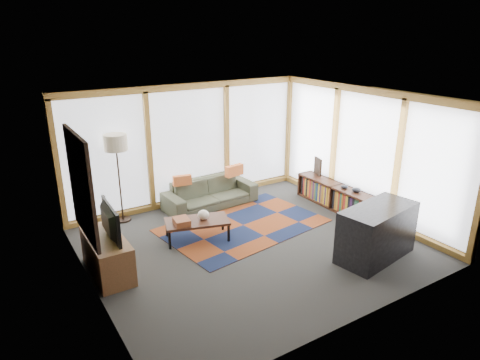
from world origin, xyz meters
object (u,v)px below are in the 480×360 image
floor_lamp (119,179)px  coffee_table (197,230)px  bookshelf (336,197)px  television (105,222)px  sofa (210,193)px  bar_counter (377,232)px  tv_console (107,255)px

floor_lamp → coffee_table: 1.91m
bookshelf → television: television is taller
sofa → floor_lamp: size_ratio=1.14×
television → bar_counter: television is taller
bookshelf → television: (-4.85, -0.03, 0.62)m
sofa → floor_lamp: 1.96m
sofa → tv_console: 3.07m
sofa → coffee_table: (-0.95, -1.26, -0.11)m
floor_lamp → television: bearing=-113.1°
coffee_table → television: 1.85m
floor_lamp → coffee_table: bearing=-59.7°
bar_counter → coffee_table: bearing=126.8°
television → floor_lamp: bearing=-20.5°
bookshelf → floor_lamp: bearing=156.0°
floor_lamp → television: 2.01m
sofa → bar_counter: bar_counter is taller
tv_console → bar_counter: bar_counter is taller
sofa → television: size_ratio=2.18×
sofa → bookshelf: size_ratio=0.96×
coffee_table → television: television is taller
coffee_table → bar_counter: bar_counter is taller
television → coffee_table: bearing=-77.1°
television → bar_counter: size_ratio=0.65×
floor_lamp → tv_console: floor_lamp is taller
floor_lamp → bookshelf: bearing=-24.0°
floor_lamp → bar_counter: bearing=-49.6°
bar_counter → bookshelf: bearing=54.6°
bookshelf → tv_console: size_ratio=1.70×
tv_console → television: television is taller
sofa → bar_counter: (1.30, -3.42, 0.16)m
bar_counter → television: bearing=145.5°
bookshelf → television: size_ratio=2.27×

